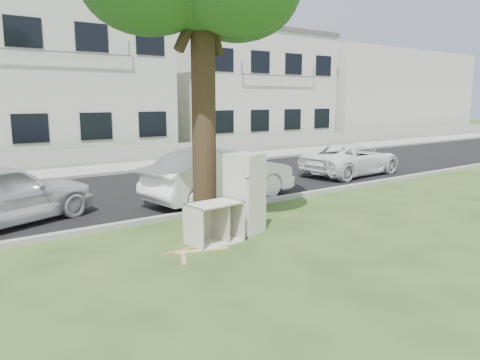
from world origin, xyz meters
TOP-DOWN VIEW (x-y plane):
  - ground at (0.00, 0.00)m, footprint 120.00×120.00m
  - road at (0.00, 6.00)m, footprint 120.00×7.00m
  - kerb_near at (0.00, 2.45)m, footprint 120.00×0.18m
  - kerb_far at (0.00, 9.55)m, footprint 120.00×0.18m
  - sidewalk at (0.00, 11.00)m, footprint 120.00×2.80m
  - low_wall at (0.00, 12.60)m, footprint 120.00×0.15m
  - townhouse_center at (0.00, 17.50)m, footprint 11.22×8.16m
  - townhouse_right at (12.00, 17.50)m, footprint 10.20×8.16m
  - filler_right at (26.00, 18.00)m, footprint 16.00×9.00m
  - fridge at (-0.20, 0.56)m, footprint 0.87×0.84m
  - cabinet at (-1.14, 0.31)m, footprint 1.07×0.71m
  - plank_a at (-1.78, 0.27)m, footprint 1.07×0.17m
  - plank_b at (-1.60, 0.04)m, footprint 0.97×0.42m
  - plank_c at (-2.07, -0.09)m, footprint 0.45×0.73m
  - car_center at (1.17, 3.42)m, footprint 4.57×2.03m
  - car_right at (7.58, 4.23)m, footprint 4.31×2.20m

SIDE VIEW (x-z plane):
  - ground at x=0.00m, z-range 0.00..0.00m
  - kerb_near at x=0.00m, z-range -0.06..0.06m
  - kerb_far at x=0.00m, z-range -0.06..0.06m
  - road at x=0.00m, z-range 0.00..0.01m
  - sidewalk at x=0.00m, z-range 0.00..0.01m
  - plank_a at x=-1.78m, z-range 0.00..0.02m
  - plank_c at x=-2.07m, z-range 0.00..0.02m
  - plank_b at x=-1.60m, z-range 0.00..0.02m
  - low_wall at x=0.00m, z-range 0.00..0.70m
  - cabinet at x=-1.14m, z-range 0.00..0.80m
  - car_right at x=7.58m, z-range 0.00..1.16m
  - car_center at x=1.17m, z-range 0.00..1.46m
  - fridge at x=-0.20m, z-range 0.00..1.67m
  - filler_right at x=26.00m, z-range 0.00..6.40m
  - townhouse_right at x=12.00m, z-range 0.00..6.84m
  - townhouse_center at x=0.00m, z-range 0.00..7.44m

